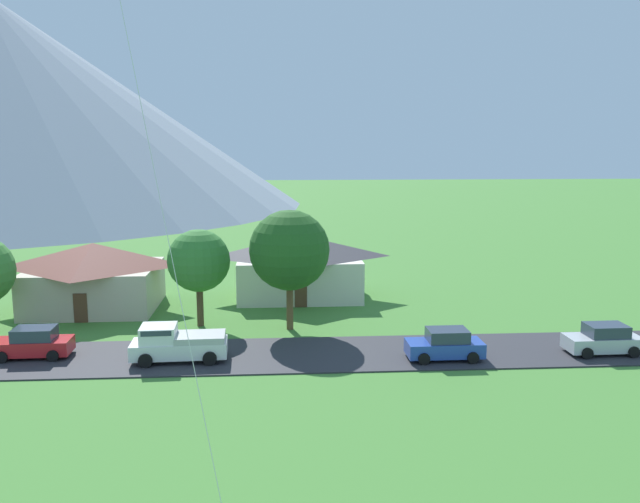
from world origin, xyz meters
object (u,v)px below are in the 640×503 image
object	(u,v)px
tree_left_of_center	(199,261)
parked_car_silver_east_end	(603,340)
pickup_truck_white_west_side	(177,343)
house_left_center	(94,275)
parked_car_blue_west_end	(445,345)
house_leftmost	(299,265)
tree_near_left	(289,250)
parked_car_red_mid_west	(33,343)

from	to	relation	value
tree_left_of_center	parked_car_silver_east_end	xyz separation A→B (m)	(23.56, -7.53, -3.48)
pickup_truck_white_west_side	parked_car_silver_east_end	bearing A→B (deg)	-0.90
house_left_center	parked_car_blue_west_end	distance (m)	25.93
house_leftmost	tree_near_left	size ratio (longest dim) A/B	1.30
house_leftmost	parked_car_blue_west_end	xyz separation A→B (m)	(7.53, -15.58, -1.67)
house_left_center	house_leftmost	bearing A→B (deg)	10.04
house_leftmost	parked_car_silver_east_end	world-z (taller)	house_leftmost
house_left_center	parked_car_red_mid_west	size ratio (longest dim) A/B	2.23
tree_left_of_center	pickup_truck_white_west_side	size ratio (longest dim) A/B	1.22
house_left_center	tree_near_left	distance (m)	15.53
tree_left_of_center	parked_car_blue_west_end	world-z (taller)	tree_left_of_center
house_left_center	tree_near_left	bearing A→B (deg)	-24.24
parked_car_red_mid_west	house_left_center	bearing A→B (deg)	87.28
house_left_center	parked_car_silver_east_end	size ratio (longest dim) A/B	2.24
house_left_center	parked_car_blue_west_end	bearing A→B (deg)	-30.03
house_leftmost	parked_car_blue_west_end	distance (m)	17.39
parked_car_red_mid_west	parked_car_blue_west_end	bearing A→B (deg)	-4.66
tree_near_left	parked_car_red_mid_west	world-z (taller)	tree_near_left
house_left_center	parked_car_blue_west_end	xyz separation A→B (m)	(22.40, -12.95, -1.63)
house_leftmost	pickup_truck_white_west_side	bearing A→B (deg)	-116.11
house_left_center	pickup_truck_white_west_side	size ratio (longest dim) A/B	1.80
house_left_center	parked_car_red_mid_west	xyz separation A→B (m)	(-0.53, -11.08, -1.63)
pickup_truck_white_west_side	tree_near_left	bearing A→B (deg)	43.11
house_leftmost	house_left_center	world-z (taller)	house_leftmost
tree_near_left	parked_car_silver_east_end	size ratio (longest dim) A/B	1.84
tree_near_left	house_leftmost	bearing A→B (deg)	84.06
tree_left_of_center	parked_car_red_mid_west	size ratio (longest dim) A/B	1.51
tree_near_left	pickup_truck_white_west_side	size ratio (longest dim) A/B	1.47
parked_car_red_mid_west	parked_car_silver_east_end	size ratio (longest dim) A/B	1.00
parked_car_silver_east_end	tree_left_of_center	bearing A→B (deg)	162.27
parked_car_silver_east_end	pickup_truck_white_west_side	bearing A→B (deg)	179.10
parked_car_blue_west_end	pickup_truck_white_west_side	xyz separation A→B (m)	(-14.82, 0.71, 0.19)
house_left_center	pickup_truck_white_west_side	world-z (taller)	house_left_center
parked_car_blue_west_end	tree_near_left	bearing A→B (deg)	141.74
parked_car_silver_east_end	house_left_center	bearing A→B (deg)	158.27
parked_car_silver_east_end	pickup_truck_white_west_side	size ratio (longest dim) A/B	0.80
house_left_center	parked_car_blue_west_end	world-z (taller)	house_left_center
tree_left_of_center	parked_car_blue_west_end	distance (m)	16.70
parked_car_blue_west_end	parked_car_red_mid_west	size ratio (longest dim) A/B	0.99
house_leftmost	house_left_center	distance (m)	15.10
tree_left_of_center	parked_car_blue_west_end	size ratio (longest dim) A/B	1.52
house_left_center	tree_left_of_center	bearing A→B (deg)	-32.16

